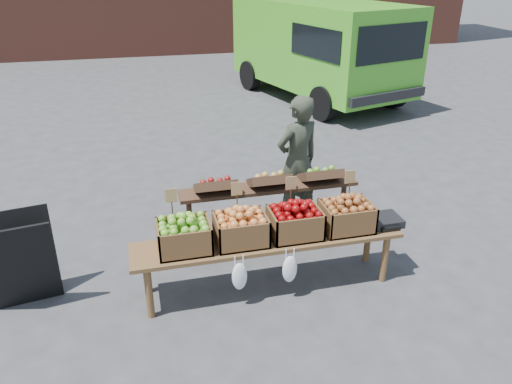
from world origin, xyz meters
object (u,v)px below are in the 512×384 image
object	(u,v)px
vendor	(297,161)
crate_golden_apples	(184,237)
crate_green_apples	(347,217)
chalkboard_sign	(22,261)
delivery_van	(319,51)
display_bench	(268,263)
back_table	(269,208)
weighing_scale	(384,220)
crate_red_apples	(295,223)
crate_russet_pears	(241,230)

from	to	relation	value
vendor	crate_golden_apples	world-z (taller)	vendor
crate_green_apples	chalkboard_sign	bearing A→B (deg)	174.11
vendor	crate_green_apples	distance (m)	1.28
delivery_van	display_bench	size ratio (longest dim) A/B	1.82
delivery_van	back_table	bearing A→B (deg)	-130.93
display_bench	crate_green_apples	world-z (taller)	crate_green_apples
crate_golden_apples	crate_green_apples	bearing A→B (deg)	0.00
delivery_van	weighing_scale	distance (m)	7.27
display_bench	vendor	bearing A→B (deg)	60.65
weighing_scale	crate_red_apples	bearing A→B (deg)	180.00
crate_green_apples	display_bench	bearing A→B (deg)	180.00
crate_golden_apples	vendor	bearing A→B (deg)	39.57
vendor	display_bench	distance (m)	1.56
delivery_van	crate_red_apples	distance (m)	7.57
display_bench	crate_red_apples	xyz separation A→B (m)	(0.27, 0.00, 0.42)
crate_golden_apples	crate_russet_pears	distance (m)	0.55
delivery_van	crate_russet_pears	world-z (taller)	delivery_van
back_table	crate_russet_pears	world-z (taller)	back_table
crate_golden_apples	crate_red_apples	xyz separation A→B (m)	(1.10, 0.00, 0.00)
back_table	crate_red_apples	distance (m)	0.75
crate_green_apples	weighing_scale	size ratio (longest dim) A/B	1.47
delivery_van	vendor	distance (m)	6.22
vendor	display_bench	bearing A→B (deg)	41.81
vendor	weighing_scale	distance (m)	1.40
delivery_van	back_table	xyz separation A→B (m)	(-2.92, -6.28, -0.58)
crate_russet_pears	weighing_scale	size ratio (longest dim) A/B	1.47
back_table	crate_russet_pears	distance (m)	0.89
chalkboard_sign	crate_green_apples	world-z (taller)	chalkboard_sign
delivery_van	back_table	world-z (taller)	delivery_van
vendor	weighing_scale	world-z (taller)	vendor
chalkboard_sign	crate_red_apples	world-z (taller)	chalkboard_sign
delivery_van	weighing_scale	size ratio (longest dim) A/B	14.42
crate_green_apples	weighing_scale	distance (m)	0.44
delivery_van	back_table	distance (m)	6.95
back_table	display_bench	bearing A→B (deg)	-106.01
chalkboard_sign	back_table	size ratio (longest dim) A/B	0.45
back_table	crate_red_apples	size ratio (longest dim) A/B	4.20
weighing_scale	vendor	bearing A→B (deg)	112.73
display_bench	weighing_scale	bearing A→B (deg)	0.00
vendor	back_table	xyz separation A→B (m)	(-0.51, -0.55, -0.31)
vendor	back_table	size ratio (longest dim) A/B	0.79
delivery_van	display_bench	xyz separation A→B (m)	(-3.12, -7.00, -0.81)
chalkboard_sign	crate_golden_apples	bearing A→B (deg)	-21.65
delivery_van	chalkboard_sign	xyz separation A→B (m)	(-5.47, -6.67, -0.63)
display_bench	crate_golden_apples	size ratio (longest dim) A/B	5.40
display_bench	crate_golden_apples	distance (m)	0.93
chalkboard_sign	weighing_scale	size ratio (longest dim) A/B	2.78
delivery_van	vendor	bearing A→B (deg)	-128.82
crate_russet_pears	crate_green_apples	distance (m)	1.10
vendor	crate_golden_apples	xyz separation A→B (m)	(-1.54, -1.27, -0.12)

